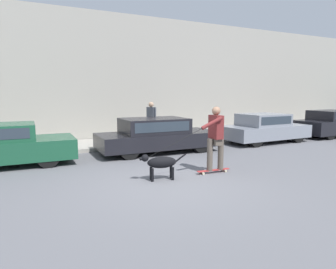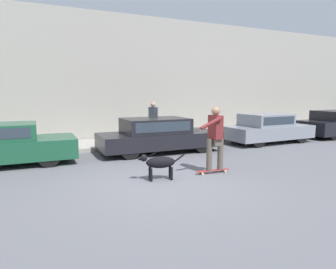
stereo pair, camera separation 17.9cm
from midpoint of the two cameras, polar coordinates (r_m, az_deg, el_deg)
ground_plane at (r=7.24m, az=0.00°, el=-9.46°), size 36.00×36.00×0.00m
back_wall at (r=13.93m, az=-13.44°, el=10.48°), size 32.00×0.30×5.71m
sidewalk_curb at (r=12.74m, az=-11.73°, el=-1.74°), size 30.00×2.40×0.15m
parked_car_1 at (r=11.01m, az=-2.55°, el=-0.20°), size 4.45×1.82×1.26m
parked_car_2 at (r=13.87m, az=17.57°, el=1.09°), size 4.03×1.83×1.27m
parked_car_3 at (r=17.34m, az=28.73°, el=1.80°), size 4.29×1.79×1.31m
dog at (r=7.48m, az=-2.11°, el=-5.42°), size 1.18×0.43×0.67m
skateboarder at (r=8.13m, az=8.36°, el=-0.19°), size 2.46×0.64×1.81m
pedestrian_with_bag at (r=12.74m, az=-3.66°, el=2.95°), size 0.35×0.60×1.66m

